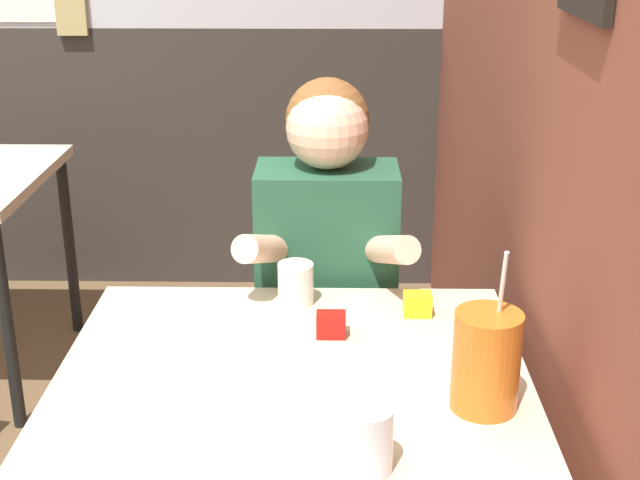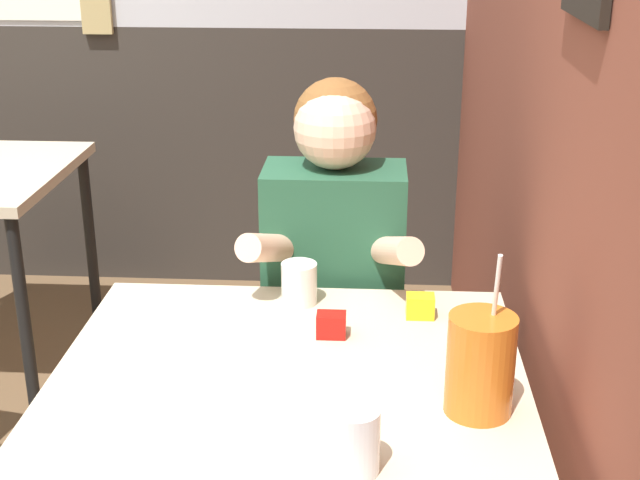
{
  "view_description": "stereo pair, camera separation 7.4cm",
  "coord_description": "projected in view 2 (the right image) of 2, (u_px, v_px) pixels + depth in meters",
  "views": [
    {
      "loc": [
        0.84,
        -1.08,
        1.57
      ],
      "look_at": [
        0.82,
        0.55,
        0.95
      ],
      "focal_mm": 50.0,
      "sensor_mm": 36.0,
      "label": 1
    },
    {
      "loc": [
        0.92,
        -1.07,
        1.57
      ],
      "look_at": [
        0.82,
        0.55,
        0.95
      ],
      "focal_mm": 50.0,
      "sensor_mm": 36.0,
      "label": 2
    }
  ],
  "objects": [
    {
      "name": "main_table",
      "position": [
        288.0,
        411.0,
        1.69
      ],
      "size": [
        0.9,
        0.84,
        0.74
      ],
      "color": "beige",
      "rests_on": "ground_plane"
    },
    {
      "name": "person_seated",
      "position": [
        334.0,
        308.0,
        2.22
      ],
      "size": [
        0.42,
        0.4,
        1.19
      ],
      "color": "#235138",
      "rests_on": "ground_plane"
    },
    {
      "name": "cocktail_pitcher",
      "position": [
        480.0,
        364.0,
        1.53
      ],
      "size": [
        0.12,
        0.12,
        0.3
      ],
      "color": "#C6661E",
      "rests_on": "main_table"
    },
    {
      "name": "glass_near_pitcher",
      "position": [
        354.0,
        440.0,
        1.38
      ],
      "size": [
        0.08,
        0.08,
        0.11
      ],
      "color": "silver",
      "rests_on": "main_table"
    },
    {
      "name": "glass_center",
      "position": [
        299.0,
        283.0,
        1.96
      ],
      "size": [
        0.08,
        0.08,
        0.09
      ],
      "color": "silver",
      "rests_on": "main_table"
    },
    {
      "name": "condiment_ketchup",
      "position": [
        331.0,
        325.0,
        1.82
      ],
      "size": [
        0.06,
        0.04,
        0.05
      ],
      "color": "#B7140F",
      "rests_on": "main_table"
    },
    {
      "name": "condiment_mustard",
      "position": [
        420.0,
        306.0,
        1.9
      ],
      "size": [
        0.06,
        0.04,
        0.05
      ],
      "color": "yellow",
      "rests_on": "main_table"
    }
  ]
}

